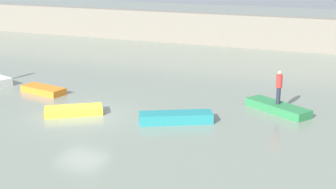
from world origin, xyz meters
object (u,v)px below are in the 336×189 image
(rowboat_orange, at_px, (43,90))
(person_red_shirt, at_px, (279,85))
(rowboat_yellow, at_px, (74,111))
(rowboat_teal, at_px, (176,118))
(rowboat_green, at_px, (278,108))

(rowboat_orange, bearing_deg, person_red_shirt, 18.12)
(rowboat_yellow, relative_size, rowboat_teal, 0.82)
(rowboat_yellow, distance_m, person_red_shirt, 10.86)
(rowboat_yellow, relative_size, person_red_shirt, 1.64)
(person_red_shirt, bearing_deg, rowboat_orange, -172.83)
(rowboat_orange, distance_m, rowboat_teal, 9.60)
(rowboat_orange, bearing_deg, rowboat_teal, -0.95)
(rowboat_green, distance_m, person_red_shirt, 1.23)
(rowboat_yellow, xyz_separation_m, person_red_shirt, (9.79, 4.53, 1.24))
(rowboat_orange, distance_m, rowboat_yellow, 4.85)
(rowboat_yellow, height_order, rowboat_teal, rowboat_teal)
(rowboat_teal, relative_size, rowboat_green, 0.97)
(rowboat_teal, bearing_deg, rowboat_yellow, 160.64)
(rowboat_green, bearing_deg, person_red_shirt, 57.84)
(rowboat_green, xyz_separation_m, person_red_shirt, (0.00, 0.00, 1.23))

